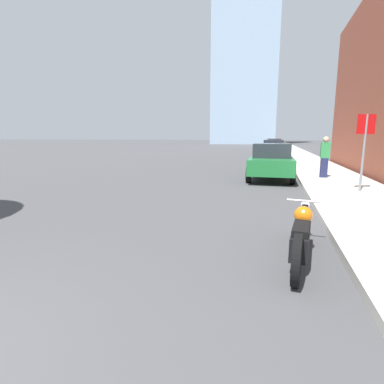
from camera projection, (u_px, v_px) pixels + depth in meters
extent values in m
cube|color=#B2ADA3|center=(294.00, 151.00, 38.35)|extent=(2.86, 240.00, 0.15)
cylinder|color=black|center=(304.00, 222.00, 5.43)|extent=(0.19, 0.68, 0.67)
cylinder|color=black|center=(297.00, 260.00, 3.75)|extent=(0.19, 0.68, 0.67)
cube|color=black|center=(301.00, 237.00, 4.59)|extent=(0.43, 1.43, 0.33)
sphere|color=orange|center=(303.00, 215.00, 4.79)|extent=(0.29, 0.29, 0.29)
cube|color=black|center=(301.00, 229.00, 4.27)|extent=(0.30, 0.67, 0.10)
sphere|color=silver|center=(305.00, 205.00, 5.40)|extent=(0.16, 0.16, 0.16)
cylinder|color=silver|center=(305.00, 201.00, 5.26)|extent=(0.62, 0.12, 0.04)
cube|color=#1E6B33|center=(271.00, 164.00, 13.25)|extent=(1.83, 4.38, 0.63)
cube|color=#23282D|center=(272.00, 150.00, 13.14)|extent=(1.54, 2.11, 0.59)
cylinder|color=black|center=(254.00, 168.00, 14.82)|extent=(0.20, 0.72, 0.72)
cylinder|color=black|center=(290.00, 169.00, 14.37)|extent=(0.20, 0.72, 0.72)
cylinder|color=black|center=(249.00, 174.00, 12.25)|extent=(0.20, 0.72, 0.72)
cylinder|color=black|center=(293.00, 176.00, 11.80)|extent=(0.20, 0.72, 0.72)
cube|color=#1E3899|center=(273.00, 152.00, 23.74)|extent=(1.83, 4.34, 0.69)
cube|color=#23282D|center=(273.00, 144.00, 23.62)|extent=(1.53, 2.09, 0.61)
cylinder|color=black|center=(262.00, 155.00, 25.27)|extent=(0.21, 0.66, 0.66)
cylinder|color=black|center=(283.00, 156.00, 24.87)|extent=(0.21, 0.66, 0.66)
cylinder|color=black|center=(262.00, 157.00, 22.73)|extent=(0.21, 0.66, 0.66)
cylinder|color=black|center=(284.00, 158.00, 22.33)|extent=(0.21, 0.66, 0.66)
cube|color=red|center=(273.00, 147.00, 35.42)|extent=(2.12, 4.03, 0.76)
cube|color=#23282D|center=(274.00, 141.00, 35.29)|extent=(1.66, 2.00, 0.58)
cylinder|color=black|center=(265.00, 150.00, 36.79)|extent=(0.26, 0.68, 0.66)
cylinder|color=black|center=(279.00, 150.00, 36.52)|extent=(0.26, 0.68, 0.66)
cylinder|color=black|center=(267.00, 150.00, 34.45)|extent=(0.26, 0.68, 0.66)
cylinder|color=black|center=(282.00, 151.00, 34.18)|extent=(0.26, 0.68, 0.66)
cube|color=silver|center=(273.00, 145.00, 46.20)|extent=(1.84, 4.14, 0.75)
cube|color=#23282D|center=(273.00, 140.00, 46.08)|extent=(1.54, 2.00, 0.56)
cylinder|color=black|center=(267.00, 147.00, 47.69)|extent=(0.21, 0.63, 0.63)
cylinder|color=black|center=(278.00, 147.00, 47.28)|extent=(0.21, 0.63, 0.63)
cylinder|color=black|center=(267.00, 147.00, 45.26)|extent=(0.21, 0.63, 0.63)
cylinder|color=black|center=(278.00, 148.00, 44.84)|extent=(0.21, 0.63, 0.63)
cylinder|color=slate|center=(363.00, 153.00, 9.37)|extent=(0.07, 0.07, 2.40)
cube|color=red|center=(366.00, 124.00, 9.21)|extent=(0.57, 0.26, 0.60)
cube|color=#1E2347|center=(324.00, 168.00, 12.79)|extent=(0.29, 0.20, 0.83)
cube|color=#2D7F42|center=(325.00, 150.00, 12.66)|extent=(0.36, 0.20, 0.66)
sphere|color=tan|center=(326.00, 139.00, 12.58)|extent=(0.24, 0.24, 0.24)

